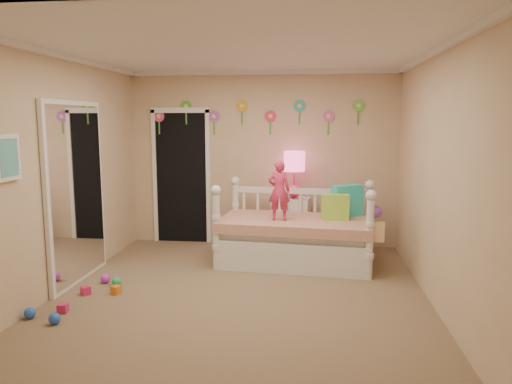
# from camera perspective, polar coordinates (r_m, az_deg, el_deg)

# --- Properties ---
(floor) EXTENTS (4.00, 4.50, 0.01)m
(floor) POSITION_cam_1_polar(r_m,az_deg,el_deg) (5.31, -1.87, -12.24)
(floor) COLOR #7F684C
(floor) RESTS_ON ground
(ceiling) EXTENTS (4.00, 4.50, 0.01)m
(ceiling) POSITION_cam_1_polar(r_m,az_deg,el_deg) (5.01, -2.02, 16.76)
(ceiling) COLOR white
(ceiling) RESTS_ON floor
(back_wall) EXTENTS (4.00, 0.01, 2.60)m
(back_wall) POSITION_cam_1_polar(r_m,az_deg,el_deg) (7.22, 0.74, 3.91)
(back_wall) COLOR tan
(back_wall) RESTS_ON floor
(left_wall) EXTENTS (0.01, 4.50, 2.60)m
(left_wall) POSITION_cam_1_polar(r_m,az_deg,el_deg) (5.65, -22.43, 1.98)
(left_wall) COLOR tan
(left_wall) RESTS_ON floor
(right_wall) EXTENTS (0.01, 4.50, 2.60)m
(right_wall) POSITION_cam_1_polar(r_m,az_deg,el_deg) (5.10, 20.89, 1.42)
(right_wall) COLOR tan
(right_wall) RESTS_ON floor
(crown_molding) EXTENTS (4.00, 4.50, 0.06)m
(crown_molding) POSITION_cam_1_polar(r_m,az_deg,el_deg) (5.01, -2.02, 16.43)
(crown_molding) COLOR white
(crown_molding) RESTS_ON ceiling
(daybed) EXTENTS (2.09, 1.26, 1.08)m
(daybed) POSITION_cam_1_polar(r_m,az_deg,el_deg) (6.34, 4.72, -3.70)
(daybed) COLOR white
(daybed) RESTS_ON floor
(pillow_turquoise) EXTENTS (0.44, 0.34, 0.42)m
(pillow_turquoise) POSITION_cam_1_polar(r_m,az_deg,el_deg) (6.54, 10.77, -1.02)
(pillow_turquoise) COLOR #28CCC9
(pillow_turquoise) RESTS_ON daybed
(pillow_lime) EXTENTS (0.36, 0.15, 0.33)m
(pillow_lime) POSITION_cam_1_polar(r_m,az_deg,el_deg) (6.28, 9.37, -1.78)
(pillow_lime) COLOR #9DD942
(pillow_lime) RESTS_ON daybed
(child) EXTENTS (0.29, 0.19, 0.78)m
(child) POSITION_cam_1_polar(r_m,az_deg,el_deg) (6.14, 2.76, 0.18)
(child) COLOR #E13360
(child) RESTS_ON daybed
(nightstand) EXTENTS (0.51, 0.41, 0.76)m
(nightstand) POSITION_cam_1_polar(r_m,az_deg,el_deg) (7.08, 4.49, -3.73)
(nightstand) COLOR white
(nightstand) RESTS_ON floor
(table_lamp) EXTENTS (0.31, 0.31, 0.68)m
(table_lamp) POSITION_cam_1_polar(r_m,az_deg,el_deg) (6.95, 4.57, 2.98)
(table_lamp) COLOR #F62079
(table_lamp) RESTS_ON nightstand
(closet_doorway) EXTENTS (0.90, 0.04, 2.07)m
(closet_doorway) POSITION_cam_1_polar(r_m,az_deg,el_deg) (7.46, -8.87, 1.92)
(closet_doorway) COLOR black
(closet_doorway) RESTS_ON back_wall
(flower_decals) EXTENTS (3.40, 0.02, 0.50)m
(flower_decals) POSITION_cam_1_polar(r_m,az_deg,el_deg) (7.19, 0.02, 9.00)
(flower_decals) COLOR #B2668C
(flower_decals) RESTS_ON back_wall
(mirror_closet) EXTENTS (0.07, 1.30, 2.10)m
(mirror_closet) POSITION_cam_1_polar(r_m,az_deg,el_deg) (5.93, -20.56, -0.08)
(mirror_closet) COLOR white
(mirror_closet) RESTS_ON left_wall
(wall_picture) EXTENTS (0.05, 0.34, 0.42)m
(wall_picture) POSITION_cam_1_polar(r_m,az_deg,el_deg) (4.85, -27.44, 3.65)
(wall_picture) COLOR white
(wall_picture) RESTS_ON left_wall
(hanging_bag) EXTENTS (0.20, 0.16, 0.36)m
(hanging_bag) POSITION_cam_1_polar(r_m,az_deg,el_deg) (5.84, 13.94, -3.80)
(hanging_bag) COLOR beige
(hanging_bag) RESTS_ON daybed
(toy_scatter) EXTENTS (1.22, 1.50, 0.11)m
(toy_scatter) POSITION_cam_1_polar(r_m,az_deg,el_deg) (5.52, -21.06, -11.37)
(toy_scatter) COLOR #996666
(toy_scatter) RESTS_ON floor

